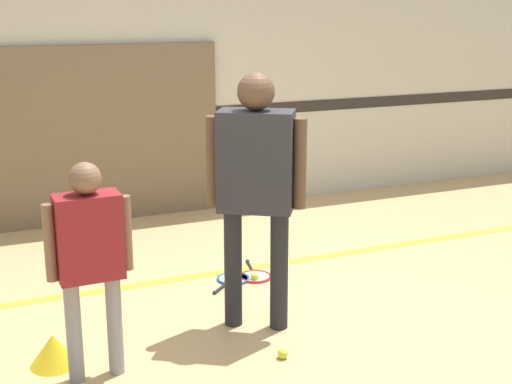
{
  "coord_description": "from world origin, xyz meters",
  "views": [
    {
      "loc": [
        -1.86,
        -4.11,
        2.13
      ],
      "look_at": [
        -0.11,
        -0.02,
        0.94
      ],
      "focal_mm": 50.0,
      "sensor_mm": 36.0,
      "label": 1
    }
  ],
  "objects": [
    {
      "name": "person_instructor",
      "position": [
        -0.11,
        -0.02,
        1.06
      ],
      "size": [
        0.56,
        0.48,
        1.71
      ],
      "rotation": [
        0.0,
        0.0,
        -0.57
      ],
      "color": "#232328",
      "rests_on": "ground_plane"
    },
    {
      "name": "training_cone",
      "position": [
        -1.45,
        -0.04,
        0.1
      ],
      "size": [
        0.29,
        0.29,
        0.2
      ],
      "color": "yellow",
      "rests_on": "ground_plane"
    },
    {
      "name": "floor_stripe",
      "position": [
        0.0,
        1.0,
        0.0
      ],
      "size": [
        14.4,
        0.1,
        0.01
      ],
      "color": "yellow",
      "rests_on": "ground_plane"
    },
    {
      "name": "ground_plane",
      "position": [
        0.0,
        0.0,
        0.0
      ],
      "size": [
        16.0,
        16.0,
        0.0
      ],
      "primitive_type": "plane",
      "color": "tan"
    },
    {
      "name": "tennis_ball_by_spare_racket",
      "position": [
        0.2,
        0.73,
        0.03
      ],
      "size": [
        0.07,
        0.07,
        0.07
      ],
      "primitive_type": "sphere",
      "color": "#CCE038",
      "rests_on": "ground_plane"
    },
    {
      "name": "person_student_left",
      "position": [
        -1.23,
        -0.27,
        0.8
      ],
      "size": [
        0.49,
        0.21,
        1.29
      ],
      "rotation": [
        0.0,
        0.0,
        0.02
      ],
      "color": "gray",
      "rests_on": "ground_plane"
    },
    {
      "name": "racket_second_spare",
      "position": [
        0.23,
        0.81,
        0.01
      ],
      "size": [
        0.31,
        0.52,
        0.03
      ],
      "rotation": [
        0.0,
        0.0,
        1.35
      ],
      "color": "red",
      "rests_on": "ground_plane"
    },
    {
      "name": "racket_spare_on_floor",
      "position": [
        0.04,
        0.8,
        0.01
      ],
      "size": [
        0.44,
        0.42,
        0.03
      ],
      "rotation": [
        0.0,
        0.0,
        3.88
      ],
      "color": "blue",
      "rests_on": "ground_plane"
    },
    {
      "name": "wall_panel",
      "position": [
        -0.68,
        2.81,
        0.87
      ],
      "size": [
        2.63,
        0.05,
        1.74
      ],
      "color": "#756047",
      "rests_on": "ground_plane"
    },
    {
      "name": "tennis_ball_near_instructor",
      "position": [
        -0.14,
        -0.51,
        0.03
      ],
      "size": [
        0.07,
        0.07,
        0.07
      ],
      "primitive_type": "sphere",
      "color": "#CCE038",
      "rests_on": "ground_plane"
    },
    {
      "name": "wall_back",
      "position": [
        0.0,
        2.87,
        1.6
      ],
      "size": [
        16.0,
        0.07,
        3.2
      ],
      "color": "beige",
      "rests_on": "ground_plane"
    }
  ]
}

